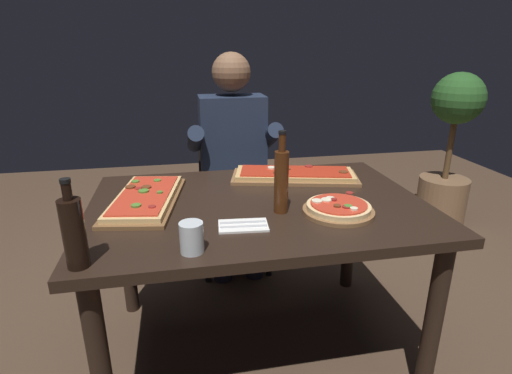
% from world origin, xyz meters
% --- Properties ---
extents(ground_plane, '(6.40, 6.40, 0.00)m').
position_xyz_m(ground_plane, '(0.00, 0.00, 0.00)').
color(ground_plane, '#4C3828').
extents(dining_table, '(1.40, 0.96, 0.74)m').
position_xyz_m(dining_table, '(0.00, 0.00, 0.64)').
color(dining_table, black).
rests_on(dining_table, ground_plane).
extents(pizza_rectangular_front, '(0.65, 0.37, 0.05)m').
position_xyz_m(pizza_rectangular_front, '(0.24, 0.27, 0.76)').
color(pizza_rectangular_front, brown).
rests_on(pizza_rectangular_front, dining_table).
extents(pizza_rectangular_left, '(0.34, 0.57, 0.05)m').
position_xyz_m(pizza_rectangular_left, '(-0.47, 0.08, 0.76)').
color(pizza_rectangular_left, brown).
rests_on(pizza_rectangular_left, dining_table).
extents(pizza_round_far, '(0.28, 0.28, 0.05)m').
position_xyz_m(pizza_round_far, '(0.29, -0.17, 0.76)').
color(pizza_round_far, brown).
rests_on(pizza_round_far, dining_table).
extents(wine_bottle_dark, '(0.06, 0.06, 0.33)m').
position_xyz_m(wine_bottle_dark, '(0.07, -0.12, 0.87)').
color(wine_bottle_dark, '#47230F').
rests_on(wine_bottle_dark, dining_table).
extents(oil_bottle_amber, '(0.07, 0.07, 0.28)m').
position_xyz_m(oil_bottle_amber, '(-0.63, -0.40, 0.85)').
color(oil_bottle_amber, black).
rests_on(oil_bottle_amber, dining_table).
extents(tumbler_near_camera, '(0.08, 0.08, 0.10)m').
position_xyz_m(tumbler_near_camera, '(-0.29, -0.38, 0.78)').
color(tumbler_near_camera, silver).
rests_on(tumbler_near_camera, dining_table).
extents(napkin_cutlery_set, '(0.19, 0.13, 0.01)m').
position_xyz_m(napkin_cutlery_set, '(-0.10, -0.23, 0.74)').
color(napkin_cutlery_set, white).
rests_on(napkin_cutlery_set, dining_table).
extents(diner_chair, '(0.44, 0.44, 0.87)m').
position_xyz_m(diner_chair, '(-0.00, 0.86, 0.49)').
color(diner_chair, black).
rests_on(diner_chair, ground_plane).
extents(seated_diner, '(0.53, 0.41, 1.33)m').
position_xyz_m(seated_diner, '(-0.00, 0.74, 0.74)').
color(seated_diner, '#23232D').
rests_on(seated_diner, ground_plane).
extents(potted_plant_corner, '(0.37, 0.37, 1.18)m').
position_xyz_m(potted_plant_corner, '(1.69, 1.07, 0.59)').
color(potted_plant_corner, '#846042').
rests_on(potted_plant_corner, ground_plane).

